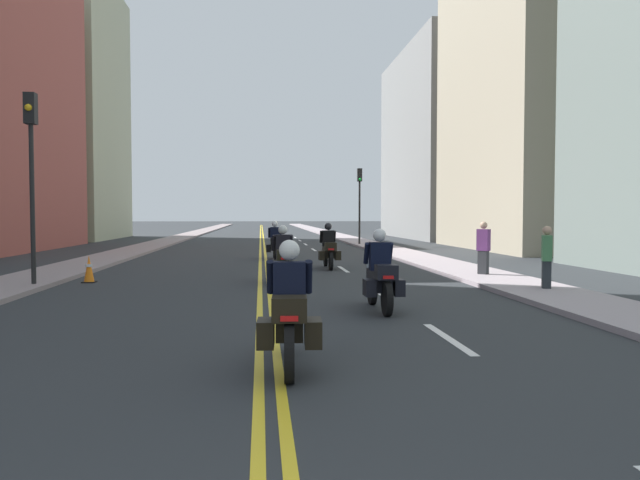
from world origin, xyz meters
TOP-DOWN VIEW (x-y plane):
  - ground_plane at (0.00, 48.00)m, footprint 264.00×264.00m
  - sidewalk_left at (-6.66, 48.00)m, footprint 2.15×144.00m
  - sidewalk_right at (6.66, 48.00)m, footprint 2.15×144.00m
  - centreline_yellow_inner at (-0.12, 48.00)m, footprint 0.12×132.00m
  - centreline_yellow_outer at (0.12, 48.00)m, footprint 0.12×132.00m
  - lane_dashes_white at (2.79, 29.00)m, footprint 0.14×56.40m
  - building_right_1 at (15.31, 31.69)m, footprint 7.56×13.42m
  - building_left_2 at (-15.98, 48.45)m, footprint 8.90×12.49m
  - building_right_2 at (16.21, 48.46)m, footprint 9.36×17.25m
  - motorcycle_0 at (0.26, 6.36)m, footprint 0.78×2.13m
  - motorcycle_1 at (2.27, 10.76)m, footprint 0.76×2.18m
  - motorcycle_2 at (0.53, 15.89)m, footprint 0.77×2.12m
  - motorcycle_3 at (2.30, 20.30)m, footprint 0.76×2.28m
  - motorcycle_4 at (0.51, 25.07)m, footprint 0.76×2.08m
  - traffic_cone_2 at (-4.92, 16.54)m, footprint 0.36×0.36m
  - traffic_light_near at (-5.98, 15.30)m, footprint 0.28×0.38m
  - traffic_light_far at (5.98, 35.98)m, footprint 0.28×0.38m
  - pedestrian_0 at (6.86, 13.10)m, footprint 0.33×0.51m
  - pedestrian_1 at (6.61, 16.66)m, footprint 0.41×0.41m

SIDE VIEW (x-z plane):
  - ground_plane at x=0.00m, z-range 0.00..0.00m
  - centreline_yellow_inner at x=-0.12m, z-range 0.00..0.01m
  - centreline_yellow_outer at x=0.12m, z-range 0.00..0.01m
  - lane_dashes_white at x=2.79m, z-range 0.00..0.01m
  - sidewalk_left at x=-6.66m, z-range 0.00..0.12m
  - sidewalk_right at x=6.66m, z-range 0.00..0.12m
  - traffic_cone_2 at x=-4.92m, z-range 0.00..0.77m
  - motorcycle_2 at x=0.53m, z-range -0.15..1.47m
  - motorcycle_3 at x=2.30m, z-range -0.15..1.48m
  - motorcycle_0 at x=0.26m, z-range -0.14..1.47m
  - motorcycle_1 at x=2.27m, z-range -0.15..1.48m
  - motorcycle_4 at x=0.51m, z-range -0.15..1.50m
  - pedestrian_0 at x=6.86m, z-range 0.03..1.67m
  - pedestrian_1 at x=6.61m, z-range 0.03..1.74m
  - traffic_light_far at x=5.98m, z-range 0.89..5.66m
  - traffic_light_near at x=-5.98m, z-range 0.94..5.99m
  - building_right_2 at x=16.21m, z-range 0.00..15.44m
  - building_left_2 at x=-15.98m, z-range 0.00..20.08m
  - building_right_1 at x=15.31m, z-range 0.00..24.69m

